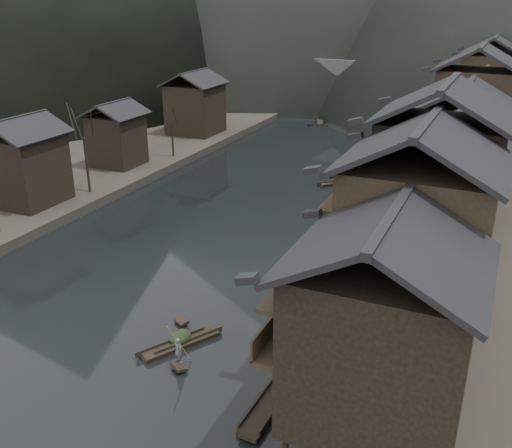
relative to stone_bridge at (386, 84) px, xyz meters
The scene contains 12 objects.
water 72.18m from the stone_bridge, 90.00° to the right, with size 300.00×300.00×0.00m, color black.
left_bank 47.64m from the stone_bridge, 137.56° to the right, with size 40.00×200.00×1.20m, color #2D2823.
stilt_houses 55.41m from the stone_bridge, 71.79° to the right, with size 9.00×67.60×15.50m.
left_houses 55.79m from the stone_bridge, 111.56° to the right, with size 8.10×53.20×8.73m.
bare_trees 64.27m from the stone_bridge, 105.34° to the right, with size 4.00×41.99×7.99m.
moored_sampans 59.05m from the stone_bridge, 78.16° to the right, with size 2.67×48.66×0.47m.
midriver_boats 19.75m from the stone_bridge, 83.08° to the right, with size 18.60×48.76×0.45m.
stone_bridge is the anchor object (origin of this frame).
hero_sampan 75.90m from the stone_bridge, 86.44° to the right, with size 3.50×5.23×0.44m.
cargo_heap 75.64m from the stone_bridge, 86.53° to the right, with size 1.21×1.58×0.72m, color black.
boatman 77.57m from the stone_bridge, 85.83° to the right, with size 0.58×0.38×1.59m, color slate.
bamboo_pole 77.50m from the stone_bridge, 85.68° to the right, with size 0.06×0.06×3.79m, color #8C7A51.
Camera 1 is at (20.88, -28.15, 19.83)m, focal length 40.00 mm.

